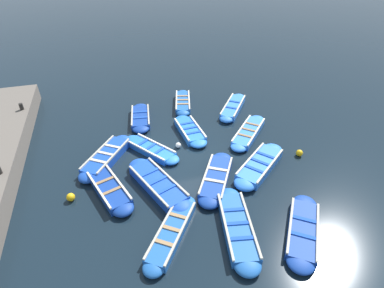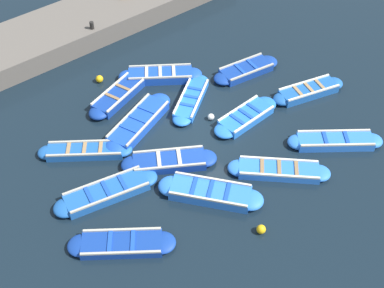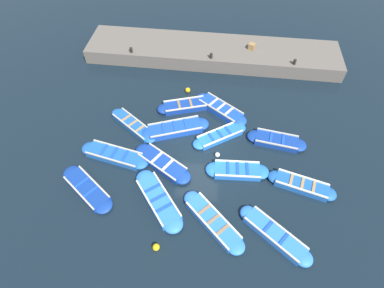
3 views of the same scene
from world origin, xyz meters
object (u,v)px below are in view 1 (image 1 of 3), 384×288
boat_far_corner (216,178)px  buoy_white_drifting (71,197)px  boat_stern_in (158,184)px  boat_outer_right (303,230)px  buoy_orange_near (299,153)px  boat_near_quay (151,149)px  boat_tucked (233,107)px  boat_drifting (249,132)px  boat_bow_out (107,157)px  boat_end_of_row (141,118)px  bollard_north (21,107)px  boat_broadside (183,103)px  buoy_yellow_far (178,145)px  boat_mid_row (260,165)px  boat_outer_left (237,227)px  boat_centre (190,131)px  boat_inner_gap (109,189)px  boat_alongside (172,232)px

boat_far_corner → buoy_white_drifting: (5.90, -0.58, -0.00)m
boat_far_corner → buoy_white_drifting: 5.93m
boat_stern_in → boat_outer_right: (-4.41, 3.73, -0.05)m
boat_stern_in → buoy_orange_near: 6.88m
boat_near_quay → boat_far_corner: boat_far_corner is taller
boat_tucked → boat_far_corner: size_ratio=0.97×
boat_drifting → boat_bow_out: bearing=0.8°
boat_end_of_row → boat_near_quay: (-0.01, 3.18, -0.02)m
boat_near_quay → buoy_orange_near: (-6.71, 2.35, 0.01)m
buoy_orange_near → boat_bow_out: bearing=-14.4°
bollard_north → boat_broadside: bearing=178.7°
boat_broadside → boat_far_corner: boat_broadside is taller
buoy_white_drifting → boat_outer_right: bearing=152.9°
boat_broadside → buoy_yellow_far: (1.41, 4.31, -0.04)m
boat_bow_out → boat_broadside: size_ratio=1.02×
boat_tucked → buoy_yellow_far: boat_tucked is taller
boat_bow_out → boat_end_of_row: (-2.08, -3.27, -0.03)m
boat_mid_row → boat_outer_left: 3.72m
boat_broadside → boat_drifting: 4.89m
boat_mid_row → buoy_orange_near: size_ratio=11.25×
boat_tucked → boat_far_corner: (3.22, 5.71, -0.00)m
boat_end_of_row → buoy_orange_near: size_ratio=10.61×
boat_tucked → bollard_north: bearing=-8.1°
boat_stern_in → buoy_yellow_far: size_ratio=14.80×
boat_outer_right → boat_centre: bearing=-75.1°
boat_centre → buoy_yellow_far: boat_centre is taller
boat_outer_right → boat_outer_left: (2.16, -0.79, 0.03)m
boat_bow_out → boat_outer_right: size_ratio=1.04×
boat_bow_out → boat_inner_gap: (0.03, 2.21, -0.01)m
boat_outer_right → boat_far_corner: bearing=-60.4°
boat_drifting → boat_tucked: bearing=-96.3°
boat_inner_gap → buoy_white_drifting: size_ratio=10.71×
buoy_white_drifting → bollard_north: bearing=-69.8°
boat_mid_row → buoy_orange_near: bearing=-171.6°
boat_stern_in → boat_near_quay: 2.61m
boat_outer_left → boat_inner_gap: bearing=-37.8°
boat_far_corner → boat_tucked: bearing=-119.4°
boat_end_of_row → boat_centre: bearing=137.0°
boat_outer_right → boat_drifting: (-0.95, -6.36, 0.01)m
boat_tucked → boat_outer_left: bearing=67.7°
boat_near_quay → boat_far_corner: (-2.29, 2.90, 0.02)m
boat_bow_out → boat_alongside: boat_bow_out is taller
boat_far_corner → boat_drifting: bearing=-134.9°
boat_mid_row → boat_drifting: boat_mid_row is taller
boat_centre → boat_broadside: size_ratio=0.96×
boat_drifting → bollard_north: (11.30, -4.44, 0.99)m
boat_bow_out → boat_stern_in: same height
boat_tucked → boat_outer_left: 9.04m
boat_bow_out → boat_broadside: 6.53m
buoy_yellow_far → buoy_orange_near: bearing=156.7°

